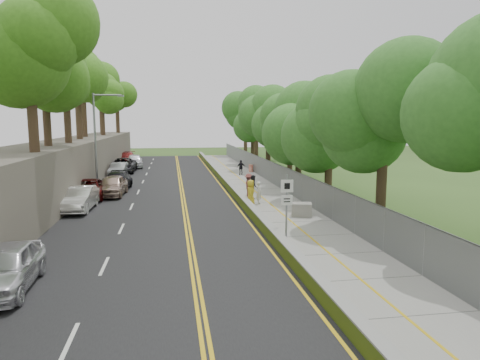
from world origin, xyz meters
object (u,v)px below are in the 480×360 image
Objects in this scene: construction_barrel at (251,168)px; car_0 at (6,268)px; concrete_block at (302,210)px; painter_0 at (251,193)px; streetlight at (98,134)px; car_1 at (79,199)px; car_2 at (88,189)px; signpost at (287,199)px; person_far at (241,167)px.

construction_barrel is 34.99m from car_0.
painter_0 reaches higher than concrete_block.
car_1 is (0.10, -8.75, -3.83)m from streetlight.
streetlight is 9.55× the size of construction_barrel.
painter_0 is at bearing -100.62° from construction_barrel.
car_1 is 2.65× the size of painter_0.
signpost is at bearing -48.49° from car_2.
car_1 is 2.97× the size of person_far.
person_far reaches higher than car_1.
person_far reaches higher than concrete_block.
person_far is at bearing 30.04° from streetlight.
painter_0 reaches higher than person_far.
painter_0 is at bearing 0.85° from car_1.
car_2 is (-14.90, -14.50, 0.29)m from construction_barrel.
streetlight is at bearing 137.29° from concrete_block.
car_2 is (-0.24, 4.17, -0.05)m from car_1.
streetlight is at bearing 92.83° from car_1.
streetlight reaches higher than concrete_block.
construction_barrel is 0.18× the size of car_0.
car_1 reaches higher than construction_barrel.
signpost reaches higher than construction_barrel.
concrete_block is 15.97m from car_2.
concrete_block is at bearing -135.02° from painter_0.
construction_barrel is at bearing 33.91° from streetlight.
streetlight is at bearing -146.09° from construction_barrel.
streetlight is 1.55× the size of car_2.
person_far is at bearing -123.61° from construction_barrel.
car_0 is 0.88× the size of car_2.
person_far is (12.90, 29.63, 0.02)m from car_0.
painter_0 is 1.12× the size of person_far.
concrete_block is 4.39m from painter_0.
concrete_block is 16.26m from car_0.
construction_barrel is 0.16× the size of car_2.
painter_0 is (11.35, -4.42, 0.17)m from car_2.
painter_0 reaches higher than construction_barrel.
construction_barrel is 2.73m from person_far.
construction_barrel reaches higher than concrete_block.
signpost is at bearing -116.02° from concrete_block.
car_1 is (-14.66, -18.67, 0.34)m from construction_barrel.
streetlight reaches higher than car_0.
concrete_block is at bearing -13.75° from car_1.
car_1 is at bearing -88.33° from car_2.
painter_0 is (-2.45, 3.61, 0.48)m from concrete_block.
person_far is at bearing 40.81° from car_2.
person_far is at bearing 53.45° from car_1.
construction_barrel is 0.70× the size of concrete_block.
concrete_block is 0.23× the size of car_2.
car_2 is 3.29× the size of person_far.
car_2 is 18.15m from person_far.
streetlight is 18.27m from construction_barrel.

